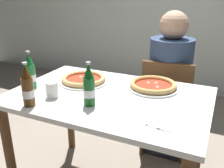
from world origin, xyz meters
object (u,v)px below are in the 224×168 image
object	(u,v)px
napkin_with_cutlery	(159,119)
paper_cup	(52,90)
beer_bottle_center	(28,88)
diner_seated	(168,89)
dining_table_main	(109,111)
pizza_margherita_near	(84,80)
beer_bottle_right	(30,73)
chair_behind_table	(167,103)
pizza_marinara_far	(153,86)
beer_bottle_left	(89,87)

from	to	relation	value
napkin_with_cutlery	paper_cup	bearing A→B (deg)	179.82
beer_bottle_center	napkin_with_cutlery	size ratio (longest dim) A/B	1.25
diner_seated	beer_bottle_center	size ratio (longest dim) A/B	4.89
dining_table_main	pizza_margherita_near	distance (m)	0.30
diner_seated	beer_bottle_right	distance (m)	1.10
beer_bottle_right	paper_cup	world-z (taller)	beer_bottle_right
paper_cup	napkin_with_cutlery	bearing A→B (deg)	-0.18
chair_behind_table	beer_bottle_right	xyz separation A→B (m)	(-0.73, -0.73, 0.37)
chair_behind_table	beer_bottle_center	world-z (taller)	beer_bottle_center
diner_seated	beer_bottle_right	world-z (taller)	diner_seated
pizza_marinara_far	beer_bottle_left	size ratio (longest dim) A/B	1.33
dining_table_main	paper_cup	bearing A→B (deg)	-147.88
diner_seated	beer_bottle_right	xyz separation A→B (m)	(-0.73, -0.78, 0.27)
dining_table_main	beer_bottle_left	size ratio (longest dim) A/B	4.86
pizza_marinara_far	beer_bottle_left	distance (m)	0.47
dining_table_main	beer_bottle_center	world-z (taller)	beer_bottle_center
chair_behind_table	beer_bottle_center	bearing A→B (deg)	54.28
beer_bottle_left	dining_table_main	bearing A→B (deg)	80.00
dining_table_main	pizza_marinara_far	world-z (taller)	pizza_marinara_far
beer_bottle_left	beer_bottle_right	bearing A→B (deg)	172.73
diner_seated	pizza_marinara_far	xyz separation A→B (m)	(-0.01, -0.45, 0.19)
chair_behind_table	beer_bottle_left	size ratio (longest dim) A/B	3.44
beer_bottle_center	napkin_with_cutlery	distance (m)	0.71
diner_seated	pizza_margherita_near	distance (m)	0.75
chair_behind_table	beer_bottle_left	distance (m)	0.91
pizza_margherita_near	beer_bottle_left	xyz separation A→B (m)	(0.22, -0.29, 0.08)
dining_table_main	chair_behind_table	distance (m)	0.67
beer_bottle_left	beer_bottle_right	world-z (taller)	same
beer_bottle_right	beer_bottle_center	bearing A→B (deg)	-50.90
beer_bottle_left	diner_seated	bearing A→B (deg)	72.58
pizza_margherita_near	napkin_with_cutlery	bearing A→B (deg)	-26.03
beer_bottle_center	beer_bottle_right	distance (m)	0.26
dining_table_main	chair_behind_table	world-z (taller)	chair_behind_table
pizza_marinara_far	beer_bottle_right	xyz separation A→B (m)	(-0.72, -0.33, 0.08)
chair_behind_table	paper_cup	world-z (taller)	chair_behind_table
chair_behind_table	beer_bottle_right	bearing A→B (deg)	40.36
pizza_margherita_near	paper_cup	size ratio (longest dim) A/B	3.45
beer_bottle_right	napkin_with_cutlery	bearing A→B (deg)	-4.10
napkin_with_cutlery	paper_cup	size ratio (longest dim) A/B	2.08
pizza_margherita_near	chair_behind_table	bearing A→B (deg)	45.56
pizza_margherita_near	beer_bottle_left	world-z (taller)	beer_bottle_left
beer_bottle_center	chair_behind_table	bearing A→B (deg)	58.80
pizza_marinara_far	beer_bottle_center	size ratio (longest dim) A/B	1.33
dining_table_main	beer_bottle_center	xyz separation A→B (m)	(-0.33, -0.32, 0.22)
dining_table_main	napkin_with_cutlery	size ratio (longest dim) A/B	6.06
beer_bottle_right	beer_bottle_left	bearing A→B (deg)	-7.27
dining_table_main	napkin_with_cutlery	xyz separation A→B (m)	(0.36, -0.18, 0.12)
chair_behind_table	beer_bottle_center	size ratio (longest dim) A/B	3.44
dining_table_main	beer_bottle_left	world-z (taller)	beer_bottle_left
diner_seated	paper_cup	world-z (taller)	diner_seated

